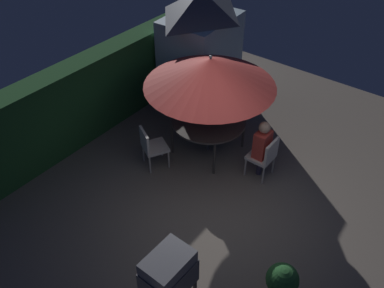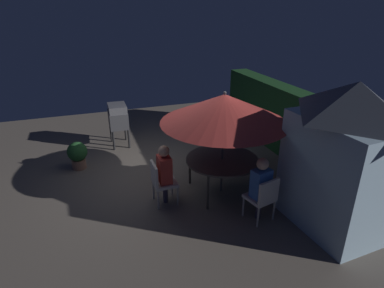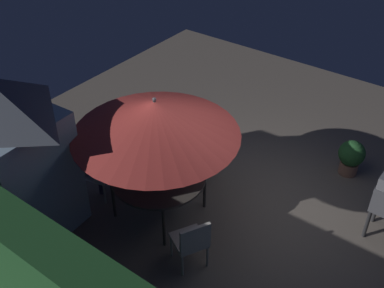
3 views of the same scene
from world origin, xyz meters
The scene contains 12 objects.
ground_plane centered at (0.00, 0.00, 0.00)m, with size 11.00×11.00×0.00m, color #6B6056.
hedge_backdrop centered at (0.00, 3.50, 0.88)m, with size 6.16×0.56×1.76m.
garden_shed centered at (2.79, 2.53, 1.35)m, with size 1.94×1.53×2.65m.
patio_table centered at (1.09, 1.03, 0.73)m, with size 1.52×1.52×0.78m.
patio_umbrella centered at (1.09, 1.03, 1.87)m, with size 2.55×2.55×2.22m.
bbq_grill centered at (-2.18, -0.67, 0.85)m, with size 0.71×0.51×1.20m.
chair_near_shed centered at (1.10, -0.30, 0.52)m, with size 0.46×0.47×0.90m.
chair_far_side centered at (2.29, 1.31, 0.52)m, with size 0.56×0.55×0.90m.
chair_toward_hedge centered at (-0.01, 1.63, 0.52)m, with size 0.63×0.63×0.90m.
potted_plant_by_shed centered at (-1.05, -1.84, 0.38)m, with size 0.48×0.48×0.69m.
person_in_red centered at (1.10, -0.21, 0.78)m, with size 0.34×0.24×1.26m.
person_in_blue centered at (2.21, 1.29, 0.78)m, with size 0.31×0.39×1.26m.
Camera 2 is at (6.56, -1.59, 3.74)m, focal length 30.11 mm.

